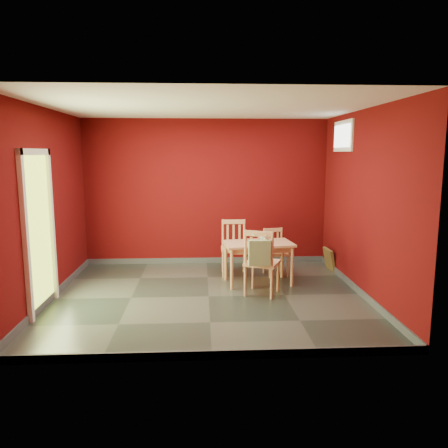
{
  "coord_description": "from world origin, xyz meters",
  "views": [
    {
      "loc": [
        -0.1,
        -6.14,
        2.07
      ],
      "look_at": [
        0.25,
        0.45,
        1.0
      ],
      "focal_mm": 35.0,
      "sensor_mm": 36.0,
      "label": 1
    }
  ],
  "objects_px": {
    "chair_far_left": "(234,247)",
    "cat": "(263,237)",
    "picture_frame": "(329,259)",
    "dining_table": "(258,248)",
    "chair_near": "(261,261)",
    "tote_bag": "(259,253)",
    "chair_far_right": "(275,251)"
  },
  "relations": [
    {
      "from": "picture_frame",
      "to": "chair_near",
      "type": "bearing_deg",
      "value": -137.1
    },
    {
      "from": "chair_far_left",
      "to": "chair_far_right",
      "type": "relative_size",
      "value": 1.18
    },
    {
      "from": "tote_bag",
      "to": "cat",
      "type": "bearing_deg",
      "value": 78.29
    },
    {
      "from": "chair_near",
      "to": "tote_bag",
      "type": "relative_size",
      "value": 2.3
    },
    {
      "from": "chair_far_left",
      "to": "chair_far_right",
      "type": "xyz_separation_m",
      "value": [
        0.71,
        -0.06,
        -0.07
      ]
    },
    {
      "from": "tote_bag",
      "to": "cat",
      "type": "distance_m",
      "value": 0.84
    },
    {
      "from": "chair_far_right",
      "to": "picture_frame",
      "type": "xyz_separation_m",
      "value": [
        1.02,
        0.22,
        -0.21
      ]
    },
    {
      "from": "chair_near",
      "to": "tote_bag",
      "type": "distance_m",
      "value": 0.29
    },
    {
      "from": "dining_table",
      "to": "cat",
      "type": "height_order",
      "value": "cat"
    },
    {
      "from": "chair_near",
      "to": "picture_frame",
      "type": "distance_m",
      "value": 1.95
    },
    {
      "from": "tote_bag",
      "to": "picture_frame",
      "type": "xyz_separation_m",
      "value": [
        1.47,
        1.53,
        -0.49
      ]
    },
    {
      "from": "chair_near",
      "to": "dining_table",
      "type": "bearing_deg",
      "value": 86.8
    },
    {
      "from": "chair_far_left",
      "to": "picture_frame",
      "type": "relative_size",
      "value": 2.36
    },
    {
      "from": "chair_far_left",
      "to": "cat",
      "type": "distance_m",
      "value": 0.74
    },
    {
      "from": "cat",
      "to": "picture_frame",
      "type": "height_order",
      "value": "cat"
    },
    {
      "from": "chair_far_left",
      "to": "chair_near",
      "type": "distance_m",
      "value": 1.19
    },
    {
      "from": "chair_far_right",
      "to": "tote_bag",
      "type": "bearing_deg",
      "value": -109.0
    },
    {
      "from": "tote_bag",
      "to": "cat",
      "type": "xyz_separation_m",
      "value": [
        0.17,
        0.82,
        0.07
      ]
    },
    {
      "from": "dining_table",
      "to": "chair_far_left",
      "type": "distance_m",
      "value": 0.67
    },
    {
      "from": "picture_frame",
      "to": "chair_far_left",
      "type": "bearing_deg",
      "value": -174.45
    },
    {
      "from": "chair_near",
      "to": "picture_frame",
      "type": "bearing_deg",
      "value": 42.9
    },
    {
      "from": "chair_far_left",
      "to": "picture_frame",
      "type": "xyz_separation_m",
      "value": [
        1.73,
        0.17,
        -0.28
      ]
    },
    {
      "from": "dining_table",
      "to": "picture_frame",
      "type": "distance_m",
      "value": 1.61
    },
    {
      "from": "chair_far_left",
      "to": "chair_near",
      "type": "relative_size",
      "value": 0.95
    },
    {
      "from": "tote_bag",
      "to": "picture_frame",
      "type": "distance_m",
      "value": 2.18
    },
    {
      "from": "chair_far_right",
      "to": "cat",
      "type": "height_order",
      "value": "cat"
    },
    {
      "from": "cat",
      "to": "picture_frame",
      "type": "xyz_separation_m",
      "value": [
        1.3,
        0.71,
        -0.56
      ]
    },
    {
      "from": "chair_far_left",
      "to": "chair_near",
      "type": "xyz_separation_m",
      "value": [
        0.32,
        -1.14,
        0.03
      ]
    },
    {
      "from": "dining_table",
      "to": "picture_frame",
      "type": "bearing_deg",
      "value": 27.95
    },
    {
      "from": "dining_table",
      "to": "tote_bag",
      "type": "relative_size",
      "value": 2.64
    },
    {
      "from": "dining_table",
      "to": "chair_far_right",
      "type": "height_order",
      "value": "chair_far_right"
    },
    {
      "from": "dining_table",
      "to": "chair_far_left",
      "type": "bearing_deg",
      "value": 121.68
    }
  ]
}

